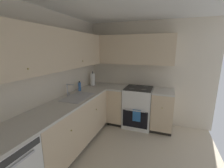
% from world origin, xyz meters
% --- Properties ---
extents(wall_back, '(4.10, 0.05, 2.41)m').
position_xyz_m(wall_back, '(0.00, 1.44, 1.21)').
color(wall_back, beige).
rests_on(wall_back, ground_plane).
extents(wall_right, '(0.05, 2.93, 2.41)m').
position_xyz_m(wall_right, '(2.03, 0.00, 1.21)').
color(wall_right, beige).
rests_on(wall_right, ground_plane).
extents(lower_cabinets_back, '(1.91, 0.62, 0.88)m').
position_xyz_m(lower_cabinets_back, '(0.45, 1.12, 0.44)').
color(lower_cabinets_back, beige).
rests_on(lower_cabinets_back, ground_plane).
extents(countertop_back, '(3.11, 0.60, 0.03)m').
position_xyz_m(countertop_back, '(0.44, 1.12, 0.90)').
color(countertop_back, beige).
rests_on(countertop_back, lower_cabinets_back).
extents(lower_cabinets_right, '(0.62, 1.44, 0.88)m').
position_xyz_m(lower_cabinets_right, '(1.70, 0.06, 0.44)').
color(lower_cabinets_right, beige).
rests_on(lower_cabinets_right, ground_plane).
extents(countertop_right, '(0.60, 1.44, 0.03)m').
position_xyz_m(countertop_right, '(1.70, 0.06, 0.90)').
color(countertop_right, beige).
rests_on(countertop_right, lower_cabinets_right).
extents(oven_range, '(0.68, 0.62, 1.06)m').
position_xyz_m(oven_range, '(1.72, 0.14, 0.47)').
color(oven_range, white).
rests_on(oven_range, ground_plane).
extents(upper_cabinets_back, '(2.79, 0.34, 0.65)m').
position_xyz_m(upper_cabinets_back, '(0.28, 1.26, 1.78)').
color(upper_cabinets_back, beige).
extents(upper_cabinets_right, '(0.32, 1.99, 0.65)m').
position_xyz_m(upper_cabinets_right, '(1.84, 0.42, 1.78)').
color(upper_cabinets_right, beige).
extents(sink, '(0.64, 0.40, 0.10)m').
position_xyz_m(sink, '(0.67, 1.09, 0.87)').
color(sink, '#B7B7BC').
rests_on(sink, countertop_back).
extents(faucet, '(0.07, 0.16, 0.24)m').
position_xyz_m(faucet, '(0.68, 1.30, 1.06)').
color(faucet, silver).
rests_on(faucet, countertop_back).
extents(soap_bottle, '(0.06, 0.06, 0.21)m').
position_xyz_m(soap_bottle, '(1.07, 1.30, 1.01)').
color(soap_bottle, '#3F72BF').
rests_on(soap_bottle, countertop_back).
extents(paper_towel_roll, '(0.11, 0.11, 0.35)m').
position_xyz_m(paper_towel_roll, '(1.65, 1.28, 1.06)').
color(paper_towel_roll, white).
rests_on(paper_towel_roll, countertop_back).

